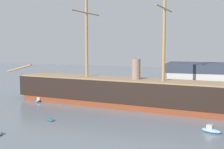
# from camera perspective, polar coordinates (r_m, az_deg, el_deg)

# --- Properties ---
(tall_ship) EXTENTS (75.76, 17.71, 36.49)m
(tall_ship) POSITION_cam_1_polar(r_m,az_deg,el_deg) (75.60, 2.18, -3.53)
(tall_ship) COLOR brown
(tall_ship) RESTS_ON ground
(dinghy_alongside_bow) EXTENTS (2.36, 1.90, 0.51)m
(dinghy_alongside_bow) POSITION_cam_1_polar(r_m,az_deg,el_deg) (63.12, -12.41, -8.95)
(dinghy_alongside_bow) COLOR #236670
(dinghy_alongside_bow) RESTS_ON ground
(motorboat_alongside_stern) EXTENTS (3.93, 2.75, 1.52)m
(motorboat_alongside_stern) POSITION_cam_1_polar(r_m,az_deg,el_deg) (56.70, 19.49, -10.58)
(motorboat_alongside_stern) COLOR #7FB2D6
(motorboat_alongside_stern) RESTS_ON ground
(motorboat_far_left) EXTENTS (1.97, 3.15, 1.23)m
(motorboat_far_left) POSITION_cam_1_polar(r_m,az_deg,el_deg) (84.96, -14.71, -5.06)
(motorboat_far_left) COLOR #7FB2D6
(motorboat_far_left) RESTS_ON ground
(dinghy_distant_centre) EXTENTS (2.08, 1.79, 0.46)m
(dinghy_distant_centre) POSITION_cam_1_polar(r_m,az_deg,el_deg) (86.16, 5.25, -4.87)
(dinghy_distant_centre) COLOR #1E284C
(dinghy_distant_centre) RESTS_ON ground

